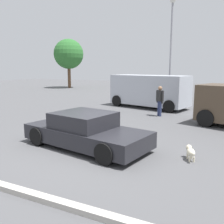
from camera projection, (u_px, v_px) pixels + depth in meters
name	position (u px, v px, depth m)	size (l,w,h in m)	color
ground_plane	(89.00, 150.00, 8.20)	(80.00, 80.00, 0.00)	#515154
sedan_foreground	(85.00, 131.00, 8.49)	(4.66, 2.60, 1.20)	#232328
dog	(190.00, 152.00, 7.32)	(0.37, 0.60, 0.40)	beige
van_white	(149.00, 90.00, 16.86)	(5.58, 3.22, 2.18)	#B2B7C1
pedestrian	(160.00, 98.00, 13.85)	(0.46, 0.44, 1.68)	navy
parking_curb	(14.00, 190.00, 5.45)	(7.86, 0.20, 0.12)	#B7B2A8
light_post_near	(171.00, 34.00, 18.06)	(0.44, 0.44, 7.65)	gray
tree_back_center	(69.00, 54.00, 32.82)	(3.89, 3.89, 6.40)	brown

